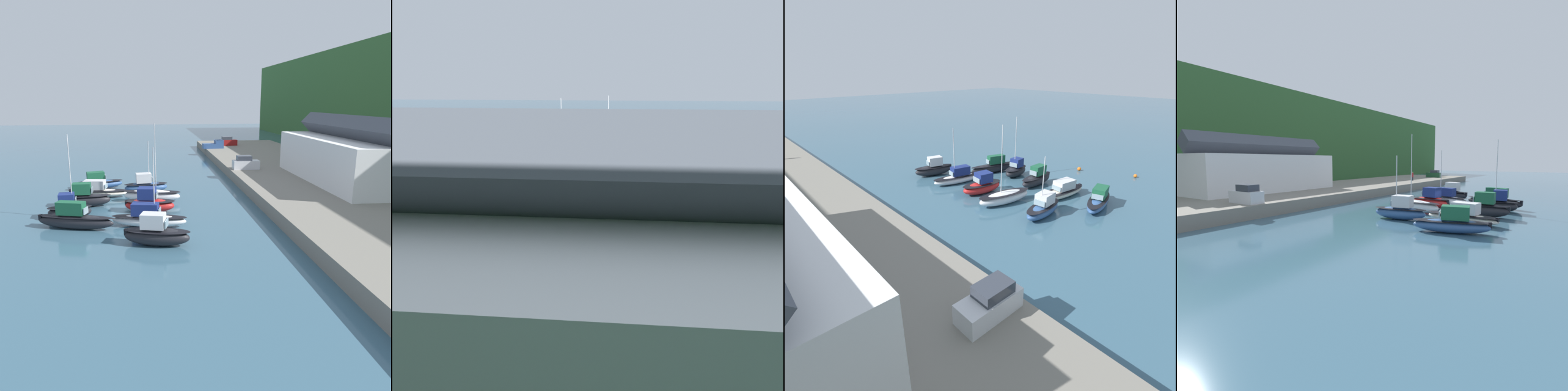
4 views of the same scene
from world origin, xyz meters
TOP-DOWN VIEW (x-y plane):
  - ground_plane at (0.00, 0.00)m, footprint 320.00×320.00m
  - quay_promenade at (0.00, 25.72)m, footprint 121.87×20.43m
  - harbor_clubhouse at (-6.17, 29.01)m, footprint 23.92×9.64m
  - moored_boat_0 at (-8.77, 2.17)m, footprint 2.72×6.11m
  - moored_boat_1 at (-3.56, 3.00)m, footprint 3.40×7.42m
  - moored_boat_2 at (0.81, 2.68)m, footprint 3.13×5.97m
  - moored_boat_3 at (5.94, 2.60)m, footprint 3.29×7.85m
  - moored_boat_4 at (11.17, 3.29)m, footprint 3.26×6.21m
  - moored_boat_5 at (-11.79, -4.62)m, footprint 3.72×7.22m
  - moored_boat_6 at (-7.06, -4.10)m, footprint 3.12×7.96m
  - moored_boat_7 at (-2.26, -4.95)m, footprint 1.98×6.10m
  - moored_boat_8 at (2.38, -5.77)m, footprint 2.56×4.76m
  - moored_boat_9 at (5.86, -4.56)m, footprint 3.52×8.03m
  - mooring_buoy_0 at (-2.78, -15.36)m, footprint 0.61×0.61m
  - mooring_buoy_1 at (-10.31, -18.73)m, footprint 0.53×0.53m

SIDE VIEW (x-z plane):
  - ground_plane at x=0.00m, z-range 0.00..0.00m
  - mooring_buoy_1 at x=-10.31m, z-range 0.00..0.53m
  - mooring_buoy_0 at x=-2.78m, z-range 0.00..0.61m
  - quay_promenade at x=0.00m, z-range 0.00..1.52m
  - moored_boat_6 at x=-7.06m, z-range -0.32..1.86m
  - moored_boat_1 at x=-3.56m, z-range -3.99..5.67m
  - moored_boat_3 at x=5.94m, z-range -3.10..4.85m
  - moored_boat_5 at x=-11.79m, z-range -0.34..2.10m
  - moored_boat_0 at x=-8.77m, z-range -2.50..4.46m
  - moored_boat_9 at x=5.86m, z-range -0.36..2.38m
  - moored_boat_2 at x=0.81m, z-range -0.37..2.45m
  - moored_boat_8 at x=2.38m, z-range -3.45..5.54m
  - moored_boat_7 at x=-2.26m, z-range -0.37..2.49m
  - moored_boat_4 at x=11.17m, z-range -0.37..2.51m
  - harbor_clubhouse at x=-6.17m, z-range 0.33..9.27m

